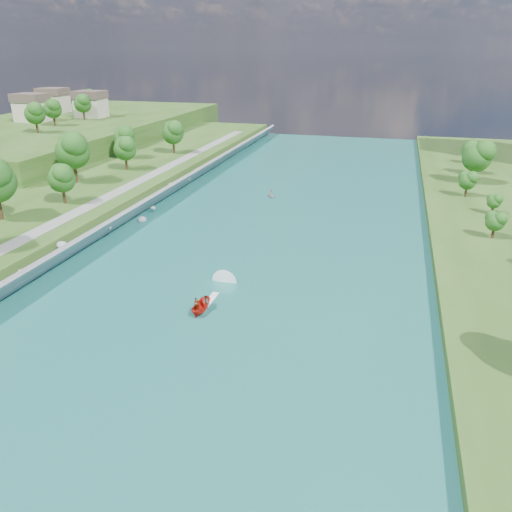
% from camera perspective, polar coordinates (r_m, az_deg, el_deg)
% --- Properties ---
extents(ground, '(260.00, 260.00, 0.00)m').
position_cam_1_polar(ground, '(60.54, -6.28, -7.39)').
color(ground, '#2D5119').
rests_on(ground, ground).
extents(river_water, '(55.00, 240.00, 0.10)m').
position_cam_1_polar(river_water, '(77.46, -0.92, -0.24)').
color(river_water, '#185B53').
rests_on(river_water, ground).
extents(ridge_west, '(60.00, 120.00, 9.00)m').
position_cam_1_polar(ridge_west, '(178.28, -20.50, 12.98)').
color(ridge_west, '#2D5119').
rests_on(ridge_west, ground).
extents(riprap_bank, '(4.15, 236.00, 4.27)m').
position_cam_1_polar(riprap_bank, '(86.89, -17.62, 2.48)').
color(riprap_bank, slate).
rests_on(riprap_bank, ground).
extents(riverside_path, '(3.00, 200.00, 0.10)m').
position_cam_1_polar(riverside_path, '(90.39, -21.18, 3.95)').
color(riverside_path, gray).
rests_on(riverside_path, berm_west).
extents(ridge_houses, '(29.50, 29.50, 8.40)m').
position_cam_1_polar(ridge_houses, '(184.86, -21.60, 15.90)').
color(ridge_houses, beige).
rests_on(ridge_houses, ridge_west).
extents(trees_ridge, '(14.30, 44.63, 10.07)m').
position_cam_1_polar(trees_ridge, '(169.15, -20.68, 15.70)').
color(trees_ridge, '#144B16').
rests_on(trees_ridge, ridge_west).
extents(motorboat, '(3.60, 18.85, 2.04)m').
position_cam_1_polar(motorboat, '(63.30, -5.77, -5.16)').
color(motorboat, red).
rests_on(motorboat, river_water).
extents(raft, '(3.09, 3.52, 1.52)m').
position_cam_1_polar(raft, '(109.99, 1.75, 6.95)').
color(raft, gray).
rests_on(raft, river_water).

